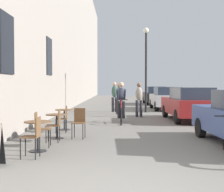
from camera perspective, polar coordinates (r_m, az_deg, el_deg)
building_facade_left at (r=19.37m, az=-9.59°, el=16.34°), size 0.54×68.00×12.79m
cafe_table_near at (r=7.70m, az=-13.29°, el=-5.95°), size 0.64×0.64×0.72m
cafe_chair_near_toward_street at (r=8.25m, az=-12.88°, el=-5.45°), size 0.41×0.41×0.89m
cafe_chair_near_toward_wall at (r=7.05m, az=-14.01°, el=-6.72°), size 0.40×0.40×0.89m
cafe_table_mid at (r=9.45m, az=-9.97°, el=-4.47°), size 0.64×0.64×0.72m
cafe_chair_mid_toward_street at (r=9.42m, az=-5.99°, el=-4.49°), size 0.41×0.41×0.89m
cafe_chair_mid_toward_wall at (r=8.87m, az=-10.17°, el=-4.91°), size 0.39×0.39×0.89m
cafe_table_far at (r=11.25m, az=-8.64°, el=-3.44°), size 0.64×0.64×0.72m
cafe_chair_far_toward_street at (r=10.62m, az=-8.78°, el=-3.78°), size 0.41×0.41×0.89m
cyclist_on_bicycle at (r=13.06m, az=1.68°, el=-1.40°), size 0.52×1.76×1.74m
pedestrian_near at (r=15.61m, az=4.90°, el=-0.31°), size 0.35×0.25×1.70m
pedestrian_mid at (r=17.05m, az=1.29°, el=-0.18°), size 0.34×0.25×1.67m
pedestrian_far at (r=18.55m, az=0.44°, el=0.17°), size 0.37×0.29×1.77m
street_lamp at (r=18.42m, az=6.18°, el=6.72°), size 0.32×0.32×4.90m
parked_car_second at (r=14.35m, az=13.77°, el=-1.32°), size 1.84×4.20×1.48m
parked_car_third at (r=20.53m, az=9.77°, el=-0.34°), size 1.77×4.14×1.47m
parked_car_fourth at (r=26.14m, az=7.82°, el=0.16°), size 1.77×4.15×1.48m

